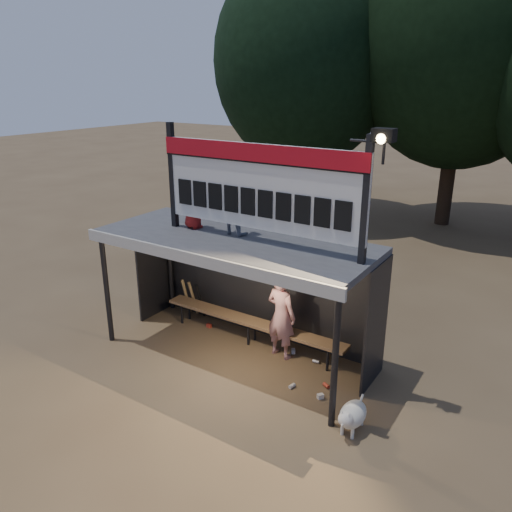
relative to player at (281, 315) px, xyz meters
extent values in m
plane|color=brown|center=(-0.73, -0.43, -0.83)|extent=(80.00, 80.00, 0.00)
imported|color=silver|center=(0.00, 0.00, 0.00)|extent=(0.66, 0.48, 1.67)
imported|color=gray|center=(-0.88, -0.21, 2.05)|extent=(0.57, 0.46, 1.13)
imported|color=maroon|center=(-1.72, -0.33, 1.96)|extent=(0.53, 0.42, 0.95)
cube|color=#414144|center=(-0.73, -0.43, 1.43)|extent=(5.00, 2.00, 0.12)
cube|color=beige|center=(-0.73, -1.45, 1.39)|extent=(5.10, 0.06, 0.20)
cylinder|color=black|center=(-3.13, -1.33, 0.27)|extent=(0.10, 0.10, 2.20)
cylinder|color=black|center=(1.67, -1.33, 0.27)|extent=(0.10, 0.10, 2.20)
cylinder|color=black|center=(-3.13, 0.47, 0.27)|extent=(0.10, 0.10, 2.20)
cylinder|color=black|center=(1.67, 0.47, 0.27)|extent=(0.10, 0.10, 2.20)
cube|color=black|center=(-0.73, 0.57, 0.27)|extent=(5.00, 0.04, 2.20)
cube|color=black|center=(-3.23, 0.07, 0.27)|extent=(0.04, 1.00, 2.20)
cube|color=black|center=(1.77, 0.07, 0.27)|extent=(0.04, 1.00, 2.20)
cylinder|color=black|center=(-0.73, 0.57, 1.32)|extent=(5.00, 0.06, 0.06)
cube|color=black|center=(-2.08, -0.43, 2.44)|extent=(0.10, 0.10, 1.90)
cube|color=black|center=(1.62, -0.43, 2.44)|extent=(0.10, 0.10, 1.90)
cube|color=silver|center=(-0.23, -0.43, 2.44)|extent=(3.80, 0.08, 1.40)
cube|color=#B80D19|center=(-0.23, -0.48, 3.00)|extent=(3.80, 0.04, 0.28)
cube|color=black|center=(-0.23, -0.49, 2.85)|extent=(3.80, 0.02, 0.03)
cube|color=black|center=(-1.76, -0.48, 2.19)|extent=(0.27, 0.03, 0.45)
cube|color=black|center=(-1.42, -0.48, 2.19)|extent=(0.27, 0.03, 0.45)
cube|color=black|center=(-1.08, -0.48, 2.19)|extent=(0.27, 0.03, 0.45)
cube|color=black|center=(-0.74, -0.48, 2.19)|extent=(0.27, 0.03, 0.45)
cube|color=black|center=(-0.40, -0.48, 2.19)|extent=(0.27, 0.03, 0.45)
cube|color=black|center=(-0.06, -0.48, 2.19)|extent=(0.27, 0.03, 0.45)
cube|color=black|center=(0.28, -0.48, 2.19)|extent=(0.27, 0.03, 0.45)
cube|color=black|center=(0.62, -0.48, 2.19)|extent=(0.27, 0.03, 0.45)
cube|color=black|center=(0.96, -0.48, 2.19)|extent=(0.27, 0.03, 0.45)
cube|color=black|center=(1.30, -0.48, 2.19)|extent=(0.27, 0.03, 0.45)
cylinder|color=black|center=(1.57, -0.43, 3.29)|extent=(0.50, 0.04, 0.04)
cylinder|color=black|center=(1.82, -0.43, 3.14)|extent=(0.04, 0.04, 0.30)
cube|color=black|center=(1.82, -0.48, 3.39)|extent=(0.30, 0.22, 0.18)
sphere|color=#FFD88C|center=(1.82, -0.57, 3.35)|extent=(0.14, 0.14, 0.14)
cube|color=olive|center=(-0.73, 0.12, -0.38)|extent=(4.00, 0.35, 0.06)
cylinder|color=black|center=(-2.43, 0.00, -0.61)|extent=(0.05, 0.05, 0.45)
cylinder|color=black|center=(-2.43, 0.24, -0.61)|extent=(0.05, 0.05, 0.45)
cylinder|color=black|center=(-0.73, 0.00, -0.61)|extent=(0.05, 0.05, 0.45)
cylinder|color=black|center=(-0.73, 0.24, -0.61)|extent=(0.05, 0.05, 0.45)
cylinder|color=black|center=(0.97, 0.00, -0.61)|extent=(0.05, 0.05, 0.45)
cylinder|color=black|center=(0.97, 0.24, -0.61)|extent=(0.05, 0.05, 0.45)
cylinder|color=black|center=(-4.73, 9.57, 1.04)|extent=(0.50, 0.50, 3.74)
ellipsoid|color=black|center=(-4.73, 9.57, 4.69)|extent=(6.46, 6.46, 7.48)
cylinder|color=#302015|center=(0.27, 11.07, 1.26)|extent=(0.50, 0.50, 4.18)
ellipsoid|color=black|center=(0.27, 11.07, 5.34)|extent=(7.22, 7.22, 8.36)
ellipsoid|color=white|center=(1.97, -1.26, -0.56)|extent=(0.36, 0.58, 0.36)
sphere|color=white|center=(1.97, -1.54, -0.47)|extent=(0.22, 0.22, 0.22)
cone|color=beige|center=(1.97, -1.64, -0.49)|extent=(0.10, 0.10, 0.10)
cone|color=beige|center=(1.92, -1.56, -0.37)|extent=(0.06, 0.06, 0.07)
cone|color=beige|center=(2.02, -1.56, -0.37)|extent=(0.06, 0.06, 0.07)
cylinder|color=beige|center=(1.89, -1.44, -0.74)|extent=(0.05, 0.05, 0.18)
cylinder|color=silver|center=(2.05, -1.44, -0.74)|extent=(0.05, 0.05, 0.18)
cylinder|color=white|center=(1.89, -1.08, -0.74)|extent=(0.05, 0.05, 0.18)
cylinder|color=beige|center=(2.05, -1.08, -0.74)|extent=(0.05, 0.05, 0.18)
cylinder|color=beige|center=(1.97, -0.96, -0.49)|extent=(0.04, 0.16, 0.14)
cylinder|color=olive|center=(-2.63, 0.39, -0.40)|extent=(0.07, 0.27, 0.84)
cylinder|color=olive|center=(-2.43, 0.39, -0.40)|extent=(0.08, 0.30, 0.83)
cylinder|color=black|center=(-2.23, 0.39, -0.40)|extent=(0.09, 0.33, 0.83)
cube|color=#B12F1E|center=(-1.83, 0.15, -0.79)|extent=(0.11, 0.08, 0.08)
cylinder|color=#B6B5BB|center=(0.69, 0.11, -0.80)|extent=(0.13, 0.08, 0.07)
cube|color=silver|center=(1.23, -0.82, -0.79)|extent=(0.12, 0.12, 0.08)
cylinder|color=#B0321E|center=(1.18, -0.48, -0.80)|extent=(0.14, 0.11, 0.07)
cube|color=silver|center=(0.16, 0.20, -0.79)|extent=(0.11, 0.12, 0.08)
cylinder|color=silver|center=(0.70, -0.81, -0.80)|extent=(0.09, 0.13, 0.07)
camera|label=1|loc=(4.11, -7.19, 4.10)|focal=35.00mm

